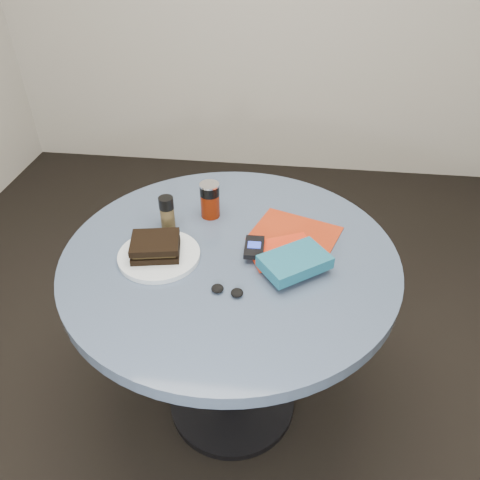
# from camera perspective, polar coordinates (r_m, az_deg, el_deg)

# --- Properties ---
(ground) EXTENTS (4.00, 4.00, 0.00)m
(ground) POSITION_cam_1_polar(r_m,az_deg,el_deg) (1.95, -0.93, -19.11)
(ground) COLOR black
(ground) RESTS_ON ground
(table) EXTENTS (1.00, 1.00, 0.75)m
(table) POSITION_cam_1_polar(r_m,az_deg,el_deg) (1.50, -1.15, -6.45)
(table) COLOR black
(table) RESTS_ON ground
(plate) EXTENTS (0.32, 0.32, 0.02)m
(plate) POSITION_cam_1_polar(r_m,az_deg,el_deg) (1.39, -9.82, -1.87)
(plate) COLOR silver
(plate) RESTS_ON table
(sandwich) EXTENTS (0.16, 0.14, 0.05)m
(sandwich) POSITION_cam_1_polar(r_m,az_deg,el_deg) (1.37, -10.27, -0.77)
(sandwich) COLOR black
(sandwich) RESTS_ON plate
(soda_can) EXTENTS (0.07, 0.07, 0.12)m
(soda_can) POSITION_cam_1_polar(r_m,az_deg,el_deg) (1.52, -3.68, 4.89)
(soda_can) COLOR #6F1B05
(soda_can) RESTS_ON table
(pepper_grinder) EXTENTS (0.05, 0.05, 0.11)m
(pepper_grinder) POSITION_cam_1_polar(r_m,az_deg,el_deg) (1.49, -8.88, 3.40)
(pepper_grinder) COLOR #483A1F
(pepper_grinder) RESTS_ON table
(magazine) EXTENTS (0.31, 0.27, 0.00)m
(magazine) POSITION_cam_1_polar(r_m,az_deg,el_deg) (1.48, 6.75, 0.81)
(magazine) COLOR #9E290E
(magazine) RESTS_ON table
(red_book) EXTENTS (0.22, 0.19, 0.02)m
(red_book) POSITION_cam_1_polar(r_m,az_deg,el_deg) (1.38, 5.21, -1.42)
(red_book) COLOR red
(red_book) RESTS_ON magazine
(novel) EXTENTS (0.22, 0.20, 0.04)m
(novel) POSITION_cam_1_polar(r_m,az_deg,el_deg) (1.31, 6.70, -2.66)
(novel) COLOR #16546C
(novel) RESTS_ON red_book
(mp3_player) EXTENTS (0.06, 0.10, 0.02)m
(mp3_player) POSITION_cam_1_polar(r_m,az_deg,el_deg) (1.37, 1.75, -0.89)
(mp3_player) COLOR black
(mp3_player) RESTS_ON red_book
(headphones) EXTENTS (0.09, 0.05, 0.02)m
(headphones) POSITION_cam_1_polar(r_m,az_deg,el_deg) (1.25, -1.58, -6.19)
(headphones) COLOR black
(headphones) RESTS_ON table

